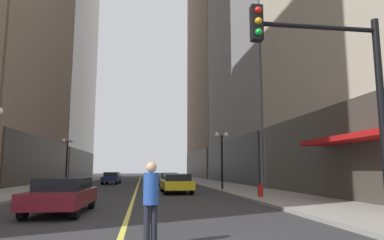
{
  "coord_description": "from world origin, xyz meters",
  "views": [
    {
      "loc": [
        0.5,
        -5.55,
        1.64
      ],
      "look_at": [
        6.46,
        36.5,
        7.75
      ],
      "focal_mm": 32.06,
      "sensor_mm": 36.0,
      "label": 1
    }
  ],
  "objects": [
    {
      "name": "street_lamp_left_far",
      "position": [
        -6.4,
        27.1,
        3.26
      ],
      "size": [
        1.06,
        0.36,
        4.43
      ],
      "color": "black",
      "rests_on": "ground"
    },
    {
      "name": "street_lamp_right_mid",
      "position": [
        6.4,
        19.93,
        3.26
      ],
      "size": [
        1.06,
        0.36,
        4.43
      ],
      "color": "black",
      "rests_on": "ground"
    },
    {
      "name": "car_grey",
      "position": [
        2.84,
        27.15,
        0.72
      ],
      "size": [
        1.87,
        4.12,
        1.32
      ],
      "color": "slate",
      "rests_on": "ground"
    },
    {
      "name": "car_maroon",
      "position": [
        -2.48,
        8.17,
        0.72
      ],
      "size": [
        1.99,
        4.58,
        1.32
      ],
      "color": "maroon",
      "rests_on": "ground"
    },
    {
      "name": "building_left_far",
      "position": [
        -16.49,
        60.0,
        34.18
      ],
      "size": [
        12.17,
        26.0,
        68.54
      ],
      "color": "#B7AD99",
      "rests_on": "ground"
    },
    {
      "name": "building_right_far",
      "position": [
        15.97,
        60.0,
        24.69
      ],
      "size": [
        11.13,
        26.0,
        49.58
      ],
      "color": "gray",
      "rests_on": "ground"
    },
    {
      "name": "sidewalk_left",
      "position": [
        -8.25,
        35.0,
        0.07
      ],
      "size": [
        4.5,
        78.0,
        0.15
      ],
      "primitive_type": "cube",
      "color": "gray",
      "rests_on": "ground"
    },
    {
      "name": "storefront_awning_right",
      "position": [
        9.7,
        8.51,
        2.99
      ],
      "size": [
        1.6,
        6.81,
        3.12
      ],
      "color": "#B21414",
      "rests_on": "ground"
    },
    {
      "name": "car_navy",
      "position": [
        -2.97,
        34.4,
        0.72
      ],
      "size": [
        1.96,
        4.58,
        1.32
      ],
      "color": "#141E4C",
      "rests_on": "ground"
    },
    {
      "name": "fire_hydrant_right",
      "position": [
        6.9,
        12.86,
        0.4
      ],
      "size": [
        0.28,
        0.28,
        0.8
      ],
      "primitive_type": "cylinder",
      "color": "red",
      "rests_on": "ground"
    },
    {
      "name": "lane_centre_stripe",
      "position": [
        0.0,
        35.0,
        0.0
      ],
      "size": [
        0.16,
        70.0,
        0.01
      ],
      "primitive_type": "cube",
      "color": "#E5D64C",
      "rests_on": "ground"
    },
    {
      "name": "pedestrian_in_blue_hoodie",
      "position": [
        0.68,
        2.15,
        1.06
      ],
      "size": [
        0.39,
        0.39,
        1.8
      ],
      "color": "black",
      "rests_on": "ground"
    },
    {
      "name": "sidewalk_right",
      "position": [
        8.25,
        35.0,
        0.07
      ],
      "size": [
        4.5,
        78.0,
        0.15
      ],
      "primitive_type": "cube",
      "color": "gray",
      "rests_on": "ground"
    },
    {
      "name": "traffic_light_near_right",
      "position": [
        5.35,
        2.15,
        3.74
      ],
      "size": [
        3.43,
        0.35,
        5.65
      ],
      "color": "black",
      "rests_on": "ground"
    },
    {
      "name": "ground_plane",
      "position": [
        0.0,
        35.0,
        0.0
      ],
      "size": [
        200.0,
        200.0,
        0.0
      ],
      "primitive_type": "plane",
      "color": "#2D2D30"
    },
    {
      "name": "car_yellow",
      "position": [
        2.8,
        18.5,
        0.72
      ],
      "size": [
        2.02,
        4.78,
        1.32
      ],
      "color": "yellow",
      "rests_on": "ground"
    }
  ]
}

